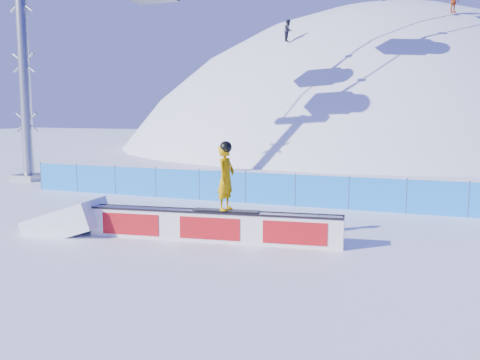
% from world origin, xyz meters
% --- Properties ---
extents(ground, '(160.00, 160.00, 0.00)m').
position_xyz_m(ground, '(0.00, 0.00, 0.00)').
color(ground, white).
rests_on(ground, ground).
extents(snow_hill, '(64.00, 64.00, 64.00)m').
position_xyz_m(snow_hill, '(0.00, 42.00, -18.00)').
color(snow_hill, white).
rests_on(snow_hill, ground).
extents(safety_fence, '(22.05, 0.05, 1.30)m').
position_xyz_m(safety_fence, '(0.00, 4.50, 0.60)').
color(safety_fence, blue).
rests_on(safety_fence, ground).
extents(rail_box, '(7.14, 1.43, 0.86)m').
position_xyz_m(rail_box, '(0.33, -1.64, 0.42)').
color(rail_box, white).
rests_on(rail_box, ground).
extents(snow_ramp, '(2.46, 1.72, 1.43)m').
position_xyz_m(snow_ramp, '(-4.09, -2.22, 0.00)').
color(snow_ramp, white).
rests_on(snow_ramp, ground).
extents(snowboarder, '(1.85, 0.68, 1.91)m').
position_xyz_m(snowboarder, '(0.73, -1.59, 1.79)').
color(snowboarder, black).
rests_on(snowboarder, rail_box).
extents(distant_skiers, '(17.42, 11.09, 7.08)m').
position_xyz_m(distant_skiers, '(2.36, 30.01, 11.38)').
color(distant_skiers, black).
rests_on(distant_skiers, ground).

